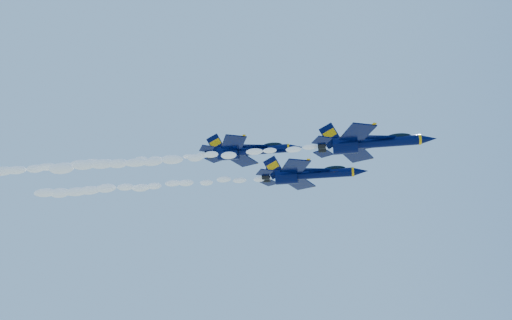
# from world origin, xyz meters

# --- Properties ---
(jet_lead) EXTENTS (16.34, 13.41, 6.07)m
(jet_lead) POSITION_xyz_m (13.64, -11.67, 150.27)
(jet_lead) COLOR #020830
(smoke_trail_jet_lead) EXTENTS (41.25, 1.69, 1.52)m
(smoke_trail_jet_lead) POSITION_xyz_m (-13.97, -11.67, 149.90)
(smoke_trail_jet_lead) COLOR white
(jet_second) EXTENTS (17.05, 13.98, 6.34)m
(jet_second) POSITION_xyz_m (4.28, -1.28, 150.16)
(jet_second) COLOR #020830
(smoke_trail_jet_second) EXTENTS (41.25, 1.76, 1.59)m
(smoke_trail_jet_second) POSITION_xyz_m (-23.63, -1.28, 149.79)
(smoke_trail_jet_second) COLOR white
(jet_third) EXTENTS (16.98, 13.93, 6.31)m
(jet_third) POSITION_xyz_m (-6.06, 0.57, 155.98)
(jet_third) COLOR #020830
(smoke_trail_jet_third) EXTENTS (41.25, 1.76, 1.58)m
(smoke_trail_jet_third) POSITION_xyz_m (-33.94, 0.57, 155.61)
(smoke_trail_jet_third) COLOR white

